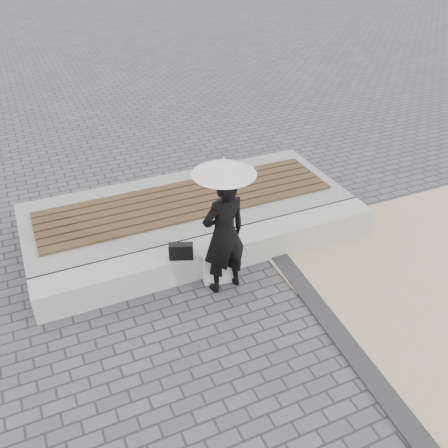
{
  "coord_description": "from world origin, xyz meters",
  "views": [
    {
      "loc": [
        -2.18,
        -3.51,
        4.32
      ],
      "look_at": [
        -0.11,
        1.12,
        1.0
      ],
      "focal_mm": 39.37,
      "sensor_mm": 36.0,
      "label": 1
    }
  ],
  "objects_px": {
    "handbag": "(181,251)",
    "parasol": "(224,166)",
    "canvas_tote": "(219,267)",
    "woman": "(224,235)",
    "seating_ledge": "(217,253)"
  },
  "relations": [
    {
      "from": "handbag",
      "to": "parasol",
      "type": "bearing_deg",
      "value": -12.4
    },
    {
      "from": "handbag",
      "to": "canvas_tote",
      "type": "distance_m",
      "value": 0.57
    },
    {
      "from": "parasol",
      "to": "canvas_tote",
      "type": "distance_m",
      "value": 1.58
    },
    {
      "from": "woman",
      "to": "handbag",
      "type": "height_order",
      "value": "woman"
    },
    {
      "from": "woman",
      "to": "canvas_tote",
      "type": "bearing_deg",
      "value": -92.15
    },
    {
      "from": "canvas_tote",
      "to": "parasol",
      "type": "bearing_deg",
      "value": -72.54
    },
    {
      "from": "seating_ledge",
      "to": "parasol",
      "type": "relative_size",
      "value": 5.1
    },
    {
      "from": "seating_ledge",
      "to": "canvas_tote",
      "type": "relative_size",
      "value": 11.33
    },
    {
      "from": "parasol",
      "to": "canvas_tote",
      "type": "bearing_deg",
      "value": 96.35
    },
    {
      "from": "woman",
      "to": "canvas_tote",
      "type": "height_order",
      "value": "woman"
    },
    {
      "from": "parasol",
      "to": "seating_ledge",
      "type": "bearing_deg",
      "value": 76.72
    },
    {
      "from": "woman",
      "to": "handbag",
      "type": "xyz_separation_m",
      "value": [
        -0.47,
        0.32,
        -0.33
      ]
    },
    {
      "from": "seating_ledge",
      "to": "woman",
      "type": "xyz_separation_m",
      "value": [
        -0.11,
        -0.48,
        0.64
      ]
    },
    {
      "from": "seating_ledge",
      "to": "handbag",
      "type": "bearing_deg",
      "value": -164.3
    },
    {
      "from": "seating_ledge",
      "to": "parasol",
      "type": "bearing_deg",
      "value": -103.28
    }
  ]
}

